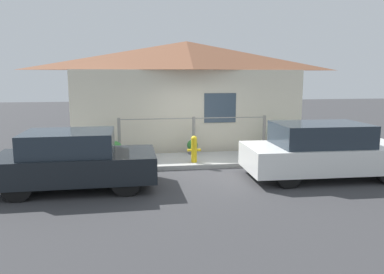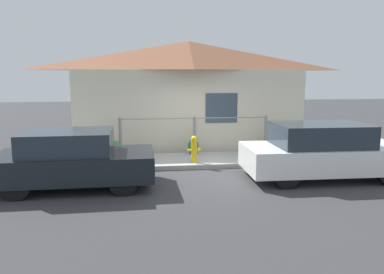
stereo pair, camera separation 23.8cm
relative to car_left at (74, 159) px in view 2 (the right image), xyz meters
name	(u,v)px [view 2 (the right image)]	position (x,y,z in m)	size (l,w,h in m)	color
ground_plane	(203,169)	(3.34, 1.34, -0.69)	(60.00, 60.00, 0.00)	#38383A
sidewalk	(198,160)	(3.34, 2.25, -0.63)	(24.00, 1.82, 0.13)	#9E9E99
house	(189,63)	(3.34, 4.49, 2.42)	(8.33, 2.23, 3.87)	beige
fence	(195,133)	(3.34, 3.01, 0.10)	(4.90, 0.10, 1.21)	gray
car_left	(74,159)	(0.00, 0.00, 0.00)	(3.69, 1.80, 1.38)	black
car_right	(324,151)	(6.28, 0.00, 0.02)	(4.23, 1.90, 1.44)	white
fire_hydrant	(194,149)	(3.13, 1.71, -0.15)	(0.40, 0.18, 0.79)	yellow
potted_plant_near_hydrant	(193,147)	(3.27, 2.87, -0.31)	(0.35, 0.35, 0.47)	slate
potted_plant_by_fence	(116,149)	(0.81, 2.55, -0.26)	(0.44, 0.44, 0.55)	slate
potted_plant_corner	(284,141)	(6.35, 2.90, -0.19)	(0.56, 0.56, 0.66)	brown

